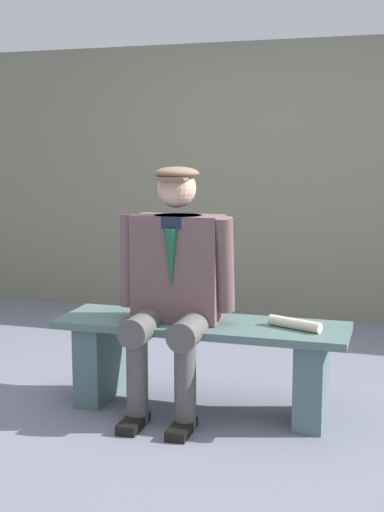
% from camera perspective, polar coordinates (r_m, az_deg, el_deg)
% --- Properties ---
extents(ground_plane, '(30.00, 30.00, 0.00)m').
position_cam_1_polar(ground_plane, '(3.80, 0.76, -12.59)').
color(ground_plane, slate).
extents(bench, '(1.55, 0.46, 0.48)m').
position_cam_1_polar(bench, '(3.70, 0.77, -8.10)').
color(bench, '#4A6560').
rests_on(bench, ground).
extents(seated_man, '(0.63, 0.60, 1.30)m').
position_cam_1_polar(seated_man, '(3.58, -1.48, -2.03)').
color(seated_man, brown).
rests_on(seated_man, ground).
extents(rolled_magazine, '(0.29, 0.16, 0.06)m').
position_cam_1_polar(rolled_magazine, '(3.53, 8.53, -5.59)').
color(rolled_magazine, beige).
rests_on(rolled_magazine, bench).
extents(stadium_wall, '(12.00, 0.24, 2.27)m').
position_cam_1_polar(stadium_wall, '(5.84, 7.17, 6.18)').
color(stadium_wall, slate).
rests_on(stadium_wall, ground).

